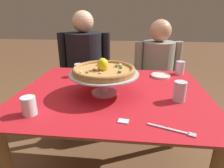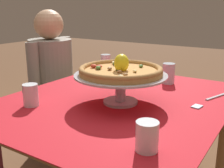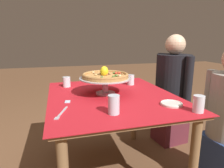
{
  "view_description": "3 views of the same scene",
  "coord_description": "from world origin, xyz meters",
  "px_view_note": "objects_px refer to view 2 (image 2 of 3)",
  "views": [
    {
      "loc": [
        0.11,
        -1.12,
        1.2
      ],
      "look_at": [
        -0.0,
        -0.03,
        0.78
      ],
      "focal_mm": 30.84,
      "sensor_mm": 36.0,
      "label": 1
    },
    {
      "loc": [
        -1.08,
        -0.65,
        1.14
      ],
      "look_at": [
        -0.09,
        -0.02,
        0.81
      ],
      "focal_mm": 44.7,
      "sensor_mm": 36.0,
      "label": 2
    },
    {
      "loc": [
        1.44,
        -0.4,
        1.16
      ],
      "look_at": [
        -0.03,
        0.01,
        0.8
      ],
      "focal_mm": 31.35,
      "sensor_mm": 36.0,
      "label": 3
    }
  ],
  "objects_px": {
    "sugar_packet": "(197,107)",
    "side_plate": "(102,74)",
    "dinner_fork": "(220,95)",
    "diner_right": "(53,91)",
    "water_glass_front_left": "(147,138)",
    "water_glass_back_right": "(106,63)",
    "water_glass_side_right": "(168,75)",
    "pizza_stand": "(121,81)",
    "water_glass_back_left": "(31,96)",
    "pizza": "(121,70)"
  },
  "relations": [
    {
      "from": "side_plate",
      "to": "water_glass_front_left",
      "type": "bearing_deg",
      "value": -137.49
    },
    {
      "from": "dinner_fork",
      "to": "sugar_packet",
      "type": "relative_size",
      "value": 3.96
    },
    {
      "from": "water_glass_back_left",
      "to": "water_glass_side_right",
      "type": "xyz_separation_m",
      "value": [
        0.68,
        -0.37,
        0.01
      ]
    },
    {
      "from": "side_plate",
      "to": "diner_right",
      "type": "height_order",
      "value": "diner_right"
    },
    {
      "from": "water_glass_front_left",
      "to": "water_glass_side_right",
      "type": "xyz_separation_m",
      "value": [
        0.76,
        0.23,
        0.01
      ]
    },
    {
      "from": "water_glass_back_left",
      "to": "dinner_fork",
      "type": "height_order",
      "value": "water_glass_back_left"
    },
    {
      "from": "water_glass_back_left",
      "to": "diner_right",
      "type": "relative_size",
      "value": 0.09
    },
    {
      "from": "water_glass_back_left",
      "to": "pizza_stand",
      "type": "bearing_deg",
      "value": -52.12
    },
    {
      "from": "pizza_stand",
      "to": "water_glass_side_right",
      "type": "xyz_separation_m",
      "value": [
        0.43,
        -0.06,
        -0.05
      ]
    },
    {
      "from": "pizza_stand",
      "to": "water_glass_back_right",
      "type": "xyz_separation_m",
      "value": [
        0.55,
        0.45,
        -0.06
      ]
    },
    {
      "from": "sugar_packet",
      "to": "diner_right",
      "type": "bearing_deg",
      "value": 76.01
    },
    {
      "from": "pizza",
      "to": "diner_right",
      "type": "distance_m",
      "value": 1.01
    },
    {
      "from": "side_plate",
      "to": "sugar_packet",
      "type": "xyz_separation_m",
      "value": [
        -0.25,
        -0.68,
        -0.01
      ]
    },
    {
      "from": "pizza",
      "to": "sugar_packet",
      "type": "xyz_separation_m",
      "value": [
        0.13,
        -0.31,
        -0.15
      ]
    },
    {
      "from": "dinner_fork",
      "to": "pizza_stand",
      "type": "bearing_deg",
      "value": 134.32
    },
    {
      "from": "water_glass_front_left",
      "to": "diner_right",
      "type": "relative_size",
      "value": 0.08
    },
    {
      "from": "water_glass_side_right",
      "to": "diner_right",
      "type": "distance_m",
      "value": 0.94
    },
    {
      "from": "pizza_stand",
      "to": "pizza",
      "type": "bearing_deg",
      "value": 129.42
    },
    {
      "from": "water_glass_front_left",
      "to": "sugar_packet",
      "type": "relative_size",
      "value": 1.87
    },
    {
      "from": "water_glass_back_left",
      "to": "diner_right",
      "type": "distance_m",
      "value": 0.88
    },
    {
      "from": "sugar_packet",
      "to": "side_plate",
      "type": "bearing_deg",
      "value": 69.42
    },
    {
      "from": "water_glass_side_right",
      "to": "pizza_stand",
      "type": "bearing_deg",
      "value": 172.62
    },
    {
      "from": "water_glass_back_left",
      "to": "water_glass_side_right",
      "type": "relative_size",
      "value": 0.85
    },
    {
      "from": "water_glass_side_right",
      "to": "sugar_packet",
      "type": "bearing_deg",
      "value": -139.96
    },
    {
      "from": "pizza_stand",
      "to": "water_glass_back_left",
      "type": "xyz_separation_m",
      "value": [
        -0.24,
        0.31,
        -0.06
      ]
    },
    {
      "from": "pizza_stand",
      "to": "water_glass_side_right",
      "type": "distance_m",
      "value": 0.44
    },
    {
      "from": "water_glass_front_left",
      "to": "sugar_packet",
      "type": "bearing_deg",
      "value": -2.37
    },
    {
      "from": "dinner_fork",
      "to": "water_glass_back_right",
      "type": "bearing_deg",
      "value": 76.4
    },
    {
      "from": "pizza",
      "to": "diner_right",
      "type": "height_order",
      "value": "diner_right"
    },
    {
      "from": "water_glass_back_left",
      "to": "dinner_fork",
      "type": "distance_m",
      "value": 0.9
    },
    {
      "from": "pizza",
      "to": "sugar_packet",
      "type": "bearing_deg",
      "value": -66.69
    },
    {
      "from": "water_glass_side_right",
      "to": "diner_right",
      "type": "bearing_deg",
      "value": 90.84
    },
    {
      "from": "side_plate",
      "to": "dinner_fork",
      "type": "distance_m",
      "value": 0.73
    },
    {
      "from": "side_plate",
      "to": "sugar_packet",
      "type": "distance_m",
      "value": 0.72
    },
    {
      "from": "sugar_packet",
      "to": "water_glass_back_left",
      "type": "bearing_deg",
      "value": 121.17
    },
    {
      "from": "pizza",
      "to": "water_glass_front_left",
      "type": "xyz_separation_m",
      "value": [
        -0.33,
        -0.29,
        -0.11
      ]
    },
    {
      "from": "sugar_packet",
      "to": "water_glass_front_left",
      "type": "bearing_deg",
      "value": 177.63
    },
    {
      "from": "water_glass_front_left",
      "to": "water_glass_side_right",
      "type": "relative_size",
      "value": 0.81
    },
    {
      "from": "diner_right",
      "to": "water_glass_side_right",
      "type": "bearing_deg",
      "value": -89.16
    },
    {
      "from": "side_plate",
      "to": "water_glass_back_right",
      "type": "bearing_deg",
      "value": 27.37
    },
    {
      "from": "pizza",
      "to": "diner_right",
      "type": "relative_size",
      "value": 0.33
    },
    {
      "from": "sugar_packet",
      "to": "diner_right",
      "type": "relative_size",
      "value": 0.04
    },
    {
      "from": "water_glass_front_left",
      "to": "water_glass_side_right",
      "type": "height_order",
      "value": "water_glass_side_right"
    },
    {
      "from": "water_glass_side_right",
      "to": "side_plate",
      "type": "distance_m",
      "value": 0.43
    },
    {
      "from": "water_glass_back_left",
      "to": "sugar_packet",
      "type": "relative_size",
      "value": 1.96
    },
    {
      "from": "pizza",
      "to": "water_glass_side_right",
      "type": "relative_size",
      "value": 3.2
    },
    {
      "from": "water_glass_side_right",
      "to": "diner_right",
      "type": "height_order",
      "value": "diner_right"
    },
    {
      "from": "water_glass_side_right",
      "to": "sugar_packet",
      "type": "height_order",
      "value": "water_glass_side_right"
    },
    {
      "from": "dinner_fork",
      "to": "diner_right",
      "type": "height_order",
      "value": "diner_right"
    },
    {
      "from": "pizza",
      "to": "water_glass_front_left",
      "type": "bearing_deg",
      "value": -138.48
    }
  ]
}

